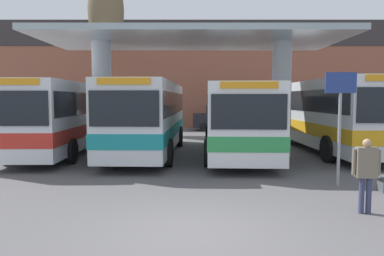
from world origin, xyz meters
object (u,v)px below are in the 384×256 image
at_px(parked_car_street, 222,118).
at_px(transit_bus_far_right_bay, 327,112).
at_px(transit_bus_right_bay, 236,116).
at_px(transit_bus_center_bay, 149,115).
at_px(transit_bus_left_bay, 66,114).
at_px(info_sign_platform, 340,106).
at_px(pedestrian_waiting, 366,168).
at_px(poplar_tree_behind_left, 106,12).

bearing_deg(parked_car_street, transit_bus_far_right_bay, -67.38).
bearing_deg(transit_bus_right_bay, transit_bus_center_bay, 5.20).
relative_size(transit_bus_left_bay, parked_car_street, 2.36).
height_order(transit_bus_far_right_bay, parked_car_street, transit_bus_far_right_bay).
bearing_deg(info_sign_platform, transit_bus_center_bay, 134.64).
bearing_deg(transit_bus_center_bay, transit_bus_far_right_bay, -169.63).
distance_m(transit_bus_left_bay, transit_bus_center_bay, 4.11).
bearing_deg(info_sign_platform, pedestrian_waiting, -99.18).
bearing_deg(transit_bus_right_bay, poplar_tree_behind_left, -49.31).
distance_m(transit_bus_left_bay, parked_car_street, 14.91).
distance_m(transit_bus_left_bay, transit_bus_right_bay, 8.12).
distance_m(transit_bus_right_bay, transit_bus_far_right_bay, 4.75).
relative_size(transit_bus_right_bay, info_sign_platform, 3.45).
xyz_separation_m(transit_bus_far_right_bay, parked_car_street, (-4.27, 11.68, -0.92)).
relative_size(info_sign_platform, parked_car_street, 0.71).
bearing_deg(transit_bus_far_right_bay, transit_bus_center_bay, 6.96).
bearing_deg(transit_bus_center_bay, pedestrian_waiting, 125.10).
relative_size(transit_bus_far_right_bay, pedestrian_waiting, 6.85).
xyz_separation_m(pedestrian_waiting, poplar_tree_behind_left, (-10.22, 19.90, 7.90)).
bearing_deg(transit_bus_far_right_bay, poplar_tree_behind_left, -37.74).
relative_size(transit_bus_left_bay, poplar_tree_behind_left, 0.93).
xyz_separation_m(transit_bus_left_bay, transit_bus_right_bay, (8.10, -0.50, -0.07)).
bearing_deg(transit_bus_far_right_bay, transit_bus_left_bay, 1.24).
distance_m(transit_bus_center_bay, transit_bus_far_right_bay, 8.77).
relative_size(transit_bus_right_bay, poplar_tree_behind_left, 0.97).
relative_size(pedestrian_waiting, parked_car_street, 0.36).
xyz_separation_m(transit_bus_right_bay, info_sign_platform, (2.26, -6.58, 0.60)).
relative_size(transit_bus_left_bay, transit_bus_right_bay, 0.96).
height_order(transit_bus_center_bay, poplar_tree_behind_left, poplar_tree_behind_left).
distance_m(pedestrian_waiting, poplar_tree_behind_left, 23.72).
height_order(transit_bus_right_bay, info_sign_platform, info_sign_platform).
relative_size(transit_bus_far_right_bay, info_sign_platform, 3.46).
xyz_separation_m(transit_bus_center_bay, transit_bus_right_bay, (4.05, 0.19, -0.07)).
bearing_deg(transit_bus_right_bay, transit_bus_far_right_bay, -164.38).
bearing_deg(poplar_tree_behind_left, info_sign_platform, -58.32).
bearing_deg(info_sign_platform, transit_bus_far_right_bay, 72.78).
relative_size(transit_bus_far_right_bay, parked_car_street, 2.47).
xyz_separation_m(transit_bus_left_bay, poplar_tree_behind_left, (-0.28, 10.17, 7.10)).
bearing_deg(transit_bus_far_right_bay, info_sign_platform, 71.44).
relative_size(transit_bus_left_bay, transit_bus_center_bay, 1.05).
distance_m(transit_bus_right_bay, poplar_tree_behind_left, 15.35).
relative_size(transit_bus_far_right_bay, poplar_tree_behind_left, 0.97).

